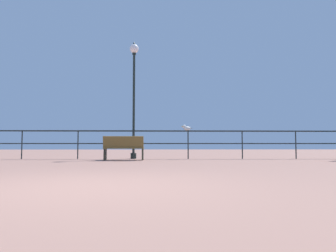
{
  "coord_description": "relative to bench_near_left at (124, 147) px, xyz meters",
  "views": [
    {
      "loc": [
        0.98,
        -3.92,
        0.55
      ],
      "look_at": [
        1.32,
        7.06,
        1.23
      ],
      "focal_mm": 31.92,
      "sensor_mm": 36.0,
      "label": 1
    }
  ],
  "objects": [
    {
      "name": "ground_plane",
      "position": [
        0.26,
        -6.63,
        -0.47
      ],
      "size": [
        60.0,
        60.0,
        0.0
      ],
      "primitive_type": "plane",
      "color": "#93695A"
    },
    {
      "name": "pier_railing",
      "position": [
        0.26,
        0.93,
        0.34
      ],
      "size": [
        21.1,
        0.05,
        1.1
      ],
      "color": "black",
      "rests_on": "ground_plane"
    },
    {
      "name": "bench_near_left",
      "position": [
        0.0,
        0.0,
        0.0
      ],
      "size": [
        1.41,
        0.62,
        0.84
      ],
      "color": "brown",
      "rests_on": "ground_plane"
    },
    {
      "name": "lamppost_center",
      "position": [
        0.24,
        1.18,
        2.6
      ],
      "size": [
        0.36,
        0.36,
        4.66
      ],
      "color": "black",
      "rests_on": "ground_plane"
    },
    {
      "name": "seagull_on_rail",
      "position": [
        2.31,
        0.92,
        0.72
      ],
      "size": [
        0.44,
        0.22,
        0.21
      ],
      "color": "silver",
      "rests_on": "pier_railing"
    }
  ]
}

